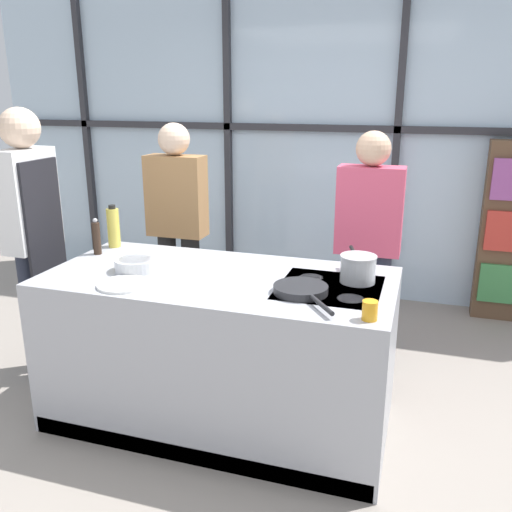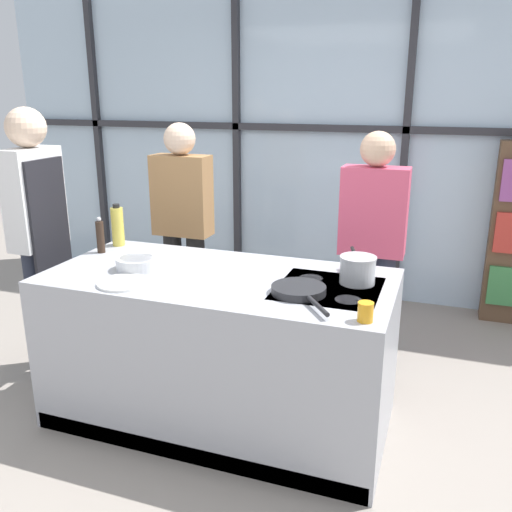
{
  "view_description": "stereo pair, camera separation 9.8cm",
  "coord_description": "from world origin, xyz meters",
  "px_view_note": "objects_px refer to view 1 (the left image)",
  "views": [
    {
      "loc": [
        1.04,
        -2.61,
        1.85
      ],
      "look_at": [
        0.18,
        0.1,
        0.98
      ],
      "focal_mm": 38.0,
      "sensor_mm": 36.0,
      "label": 1
    },
    {
      "loc": [
        1.13,
        -2.58,
        1.85
      ],
      "look_at": [
        0.18,
        0.1,
        0.98
      ],
      "focal_mm": 38.0,
      "sensor_mm": 36.0,
      "label": 2
    }
  ],
  "objects_px": {
    "saucepan": "(358,268)",
    "juice_glass_near": "(370,310)",
    "spectator_center_left": "(368,237)",
    "pepper_grinder": "(97,238)",
    "spectator_far_left": "(177,220)",
    "oil_bottle": "(113,227)",
    "mixing_bowl": "(136,264)",
    "chef": "(33,227)",
    "white_plate": "(124,284)",
    "frying_pan": "(301,289)"
  },
  "relations": [
    {
      "from": "pepper_grinder",
      "to": "spectator_far_left",
      "type": "bearing_deg",
      "value": 78.39
    },
    {
      "from": "chef",
      "to": "mixing_bowl",
      "type": "relative_size",
      "value": 7.47
    },
    {
      "from": "oil_bottle",
      "to": "chef",
      "type": "bearing_deg",
      "value": -157.49
    },
    {
      "from": "chef",
      "to": "spectator_far_left",
      "type": "relative_size",
      "value": 1.07
    },
    {
      "from": "saucepan",
      "to": "mixing_bowl",
      "type": "xyz_separation_m",
      "value": [
        -1.21,
        -0.19,
        -0.04
      ]
    },
    {
      "from": "spectator_center_left",
      "to": "pepper_grinder",
      "type": "height_order",
      "value": "spectator_center_left"
    },
    {
      "from": "oil_bottle",
      "to": "spectator_far_left",
      "type": "bearing_deg",
      "value": 76.03
    },
    {
      "from": "chef",
      "to": "saucepan",
      "type": "height_order",
      "value": "chef"
    },
    {
      "from": "spectator_far_left",
      "to": "oil_bottle",
      "type": "distance_m",
      "value": 0.64
    },
    {
      "from": "saucepan",
      "to": "white_plate",
      "type": "height_order",
      "value": "saucepan"
    },
    {
      "from": "frying_pan",
      "to": "saucepan",
      "type": "relative_size",
      "value": 1.25
    },
    {
      "from": "mixing_bowl",
      "to": "frying_pan",
      "type": "bearing_deg",
      "value": -4.22
    },
    {
      "from": "frying_pan",
      "to": "saucepan",
      "type": "height_order",
      "value": "saucepan"
    },
    {
      "from": "saucepan",
      "to": "oil_bottle",
      "type": "bearing_deg",
      "value": 172.44
    },
    {
      "from": "white_plate",
      "to": "mixing_bowl",
      "type": "height_order",
      "value": "mixing_bowl"
    },
    {
      "from": "saucepan",
      "to": "oil_bottle",
      "type": "relative_size",
      "value": 1.26
    },
    {
      "from": "frying_pan",
      "to": "juice_glass_near",
      "type": "distance_m",
      "value": 0.43
    },
    {
      "from": "spectator_far_left",
      "to": "oil_bottle",
      "type": "relative_size",
      "value": 5.97
    },
    {
      "from": "spectator_center_left",
      "to": "frying_pan",
      "type": "height_order",
      "value": "spectator_center_left"
    },
    {
      "from": "spectator_center_left",
      "to": "juice_glass_near",
      "type": "height_order",
      "value": "spectator_center_left"
    },
    {
      "from": "chef",
      "to": "white_plate",
      "type": "xyz_separation_m",
      "value": [
        0.91,
        -0.44,
        -0.14
      ]
    },
    {
      "from": "frying_pan",
      "to": "white_plate",
      "type": "distance_m",
      "value": 0.92
    },
    {
      "from": "spectator_center_left",
      "to": "saucepan",
      "type": "relative_size",
      "value": 4.66
    },
    {
      "from": "spectator_center_left",
      "to": "mixing_bowl",
      "type": "height_order",
      "value": "spectator_center_left"
    },
    {
      "from": "spectator_far_left",
      "to": "mixing_bowl",
      "type": "bearing_deg",
      "value": 102.66
    },
    {
      "from": "chef",
      "to": "juice_glass_near",
      "type": "relative_size",
      "value": 19.91
    },
    {
      "from": "white_plate",
      "to": "juice_glass_near",
      "type": "relative_size",
      "value": 3.07
    },
    {
      "from": "white_plate",
      "to": "juice_glass_near",
      "type": "xyz_separation_m",
      "value": [
        1.26,
        -0.06,
        0.04
      ]
    },
    {
      "from": "spectator_center_left",
      "to": "frying_pan",
      "type": "relative_size",
      "value": 3.73
    },
    {
      "from": "frying_pan",
      "to": "mixing_bowl",
      "type": "height_order",
      "value": "mixing_bowl"
    },
    {
      "from": "saucepan",
      "to": "juice_glass_near",
      "type": "relative_size",
      "value": 3.91
    },
    {
      "from": "chef",
      "to": "spectator_far_left",
      "type": "height_order",
      "value": "chef"
    },
    {
      "from": "oil_bottle",
      "to": "mixing_bowl",
      "type": "bearing_deg",
      "value": -46.18
    },
    {
      "from": "chef",
      "to": "oil_bottle",
      "type": "relative_size",
      "value": 6.42
    },
    {
      "from": "white_plate",
      "to": "spectator_center_left",
      "type": "bearing_deg",
      "value": 48.47
    },
    {
      "from": "chef",
      "to": "pepper_grinder",
      "type": "xyz_separation_m",
      "value": [
        0.45,
        0.01,
        -0.04
      ]
    },
    {
      "from": "saucepan",
      "to": "oil_bottle",
      "type": "xyz_separation_m",
      "value": [
        -1.59,
        0.21,
        0.05
      ]
    },
    {
      "from": "spectator_center_left",
      "to": "frying_pan",
      "type": "xyz_separation_m",
      "value": [
        -0.21,
        -1.09,
        -0.01
      ]
    },
    {
      "from": "oil_bottle",
      "to": "spectator_center_left",
      "type": "bearing_deg",
      "value": 21.67
    },
    {
      "from": "juice_glass_near",
      "to": "oil_bottle",
      "type": "bearing_deg",
      "value": 157.83
    },
    {
      "from": "spectator_center_left",
      "to": "oil_bottle",
      "type": "xyz_separation_m",
      "value": [
        -1.55,
        -0.62,
        0.1
      ]
    },
    {
      "from": "spectator_center_left",
      "to": "chef",
      "type": "bearing_deg",
      "value": 21.86
    },
    {
      "from": "juice_glass_near",
      "to": "spectator_far_left",
      "type": "bearing_deg",
      "value": 139.8
    },
    {
      "from": "chef",
      "to": "pepper_grinder",
      "type": "bearing_deg",
      "value": 91.72
    },
    {
      "from": "mixing_bowl",
      "to": "juice_glass_near",
      "type": "relative_size",
      "value": 2.66
    },
    {
      "from": "spectator_center_left",
      "to": "juice_glass_near",
      "type": "distance_m",
      "value": 1.32
    },
    {
      "from": "frying_pan",
      "to": "saucepan",
      "type": "xyz_separation_m",
      "value": [
        0.24,
        0.26,
        0.06
      ]
    },
    {
      "from": "frying_pan",
      "to": "white_plate",
      "type": "xyz_separation_m",
      "value": [
        -0.9,
        -0.17,
        -0.02
      ]
    },
    {
      "from": "chef",
      "to": "spectator_center_left",
      "type": "relative_size",
      "value": 1.09
    },
    {
      "from": "saucepan",
      "to": "juice_glass_near",
      "type": "height_order",
      "value": "saucepan"
    }
  ]
}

